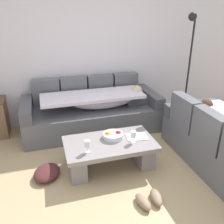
{
  "coord_description": "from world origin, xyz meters",
  "views": [
    {
      "loc": [
        -0.84,
        -2.24,
        2.03
      ],
      "look_at": [
        0.13,
        1.03,
        0.55
      ],
      "focal_mm": 38.99,
      "sensor_mm": 36.0,
      "label": 1
    }
  ],
  "objects_px": {
    "wine_glass_near_right": "(133,135)",
    "floor_lamp": "(188,63)",
    "couch_along_wall": "(94,111)",
    "wine_glass_near_left": "(87,144)",
    "pair_of_shoes": "(150,199)",
    "open_magazine": "(137,137)",
    "fruit_bowl": "(113,135)",
    "coffee_table": "(110,151)",
    "crumpled_garment": "(47,173)"
  },
  "relations": [
    {
      "from": "coffee_table",
      "to": "pair_of_shoes",
      "type": "relative_size",
      "value": 3.62
    },
    {
      "from": "wine_glass_near_right",
      "to": "floor_lamp",
      "type": "relative_size",
      "value": 0.09
    },
    {
      "from": "wine_glass_near_left",
      "to": "floor_lamp",
      "type": "xyz_separation_m",
      "value": [
        2.09,
        1.22,
        0.62
      ]
    },
    {
      "from": "open_magazine",
      "to": "fruit_bowl",
      "type": "bearing_deg",
      "value": 175.07
    },
    {
      "from": "coffee_table",
      "to": "floor_lamp",
      "type": "bearing_deg",
      "value": 30.9
    },
    {
      "from": "wine_glass_near_right",
      "to": "fruit_bowl",
      "type": "bearing_deg",
      "value": 138.47
    },
    {
      "from": "floor_lamp",
      "to": "crumpled_garment",
      "type": "xyz_separation_m",
      "value": [
        -2.61,
        -1.05,
        -1.06
      ]
    },
    {
      "from": "wine_glass_near_left",
      "to": "pair_of_shoes",
      "type": "relative_size",
      "value": 0.5
    },
    {
      "from": "couch_along_wall",
      "to": "crumpled_garment",
      "type": "bearing_deg",
      "value": -127.48
    },
    {
      "from": "fruit_bowl",
      "to": "open_magazine",
      "type": "height_order",
      "value": "fruit_bowl"
    },
    {
      "from": "fruit_bowl",
      "to": "crumpled_garment",
      "type": "relative_size",
      "value": 0.7
    },
    {
      "from": "fruit_bowl",
      "to": "wine_glass_near_left",
      "type": "height_order",
      "value": "wine_glass_near_left"
    },
    {
      "from": "open_magazine",
      "to": "pair_of_shoes",
      "type": "distance_m",
      "value": 0.9
    },
    {
      "from": "coffee_table",
      "to": "floor_lamp",
      "type": "distance_m",
      "value": 2.23
    },
    {
      "from": "coffee_table",
      "to": "fruit_bowl",
      "type": "relative_size",
      "value": 4.29
    },
    {
      "from": "couch_along_wall",
      "to": "open_magazine",
      "type": "distance_m",
      "value": 1.2
    },
    {
      "from": "open_magazine",
      "to": "couch_along_wall",
      "type": "bearing_deg",
      "value": 114.43
    },
    {
      "from": "couch_along_wall",
      "to": "wine_glass_near_right",
      "type": "distance_m",
      "value": 1.31
    },
    {
      "from": "couch_along_wall",
      "to": "pair_of_shoes",
      "type": "bearing_deg",
      "value": -84.33
    },
    {
      "from": "wine_glass_near_right",
      "to": "open_magazine",
      "type": "xyz_separation_m",
      "value": [
        0.1,
        0.12,
        -0.11
      ]
    },
    {
      "from": "open_magazine",
      "to": "pair_of_shoes",
      "type": "height_order",
      "value": "open_magazine"
    },
    {
      "from": "couch_along_wall",
      "to": "fruit_bowl",
      "type": "height_order",
      "value": "couch_along_wall"
    },
    {
      "from": "floor_lamp",
      "to": "pair_of_shoes",
      "type": "distance_m",
      "value": 2.63
    },
    {
      "from": "coffee_table",
      "to": "crumpled_garment",
      "type": "xyz_separation_m",
      "value": [
        -0.85,
        0.01,
        -0.18
      ]
    },
    {
      "from": "pair_of_shoes",
      "to": "floor_lamp",
      "type": "bearing_deg",
      "value": 50.54
    },
    {
      "from": "wine_glass_near_left",
      "to": "open_magazine",
      "type": "bearing_deg",
      "value": 14.24
    },
    {
      "from": "pair_of_shoes",
      "to": "crumpled_garment",
      "type": "xyz_separation_m",
      "value": [
        -1.08,
        0.8,
        0.01
      ]
    },
    {
      "from": "pair_of_shoes",
      "to": "coffee_table",
      "type": "bearing_deg",
      "value": 106.6
    },
    {
      "from": "wine_glass_near_right",
      "to": "pair_of_shoes",
      "type": "bearing_deg",
      "value": -94.48
    },
    {
      "from": "wine_glass_near_left",
      "to": "pair_of_shoes",
      "type": "height_order",
      "value": "wine_glass_near_left"
    },
    {
      "from": "crumpled_garment",
      "to": "floor_lamp",
      "type": "bearing_deg",
      "value": 21.9
    },
    {
      "from": "couch_along_wall",
      "to": "wine_glass_near_left",
      "type": "bearing_deg",
      "value": -105.64
    },
    {
      "from": "wine_glass_near_left",
      "to": "open_magazine",
      "type": "relative_size",
      "value": 0.59
    },
    {
      "from": "wine_glass_near_left",
      "to": "wine_glass_near_right",
      "type": "xyz_separation_m",
      "value": [
        0.62,
        0.06,
        0.0
      ]
    },
    {
      "from": "couch_along_wall",
      "to": "wine_glass_near_left",
      "type": "distance_m",
      "value": 1.39
    },
    {
      "from": "floor_lamp",
      "to": "couch_along_wall",
      "type": "bearing_deg",
      "value": 176.3
    },
    {
      "from": "wine_glass_near_right",
      "to": "floor_lamp",
      "type": "height_order",
      "value": "floor_lamp"
    },
    {
      "from": "fruit_bowl",
      "to": "floor_lamp",
      "type": "height_order",
      "value": "floor_lamp"
    },
    {
      "from": "fruit_bowl",
      "to": "wine_glass_near_right",
      "type": "relative_size",
      "value": 1.69
    },
    {
      "from": "wine_glass_near_left",
      "to": "crumpled_garment",
      "type": "xyz_separation_m",
      "value": [
        -0.52,
        0.17,
        -0.44
      ]
    },
    {
      "from": "floor_lamp",
      "to": "pair_of_shoes",
      "type": "relative_size",
      "value": 5.88
    },
    {
      "from": "coffee_table",
      "to": "wine_glass_near_right",
      "type": "xyz_separation_m",
      "value": [
        0.29,
        -0.11,
        0.26
      ]
    },
    {
      "from": "coffee_table",
      "to": "wine_glass_near_right",
      "type": "distance_m",
      "value": 0.4
    },
    {
      "from": "couch_along_wall",
      "to": "wine_glass_near_right",
      "type": "xyz_separation_m",
      "value": [
        0.25,
        -1.27,
        0.16
      ]
    },
    {
      "from": "coffee_table",
      "to": "fruit_bowl",
      "type": "bearing_deg",
      "value": 51.01
    },
    {
      "from": "wine_glass_near_right",
      "to": "wine_glass_near_left",
      "type": "bearing_deg",
      "value": -174.59
    },
    {
      "from": "coffee_table",
      "to": "crumpled_garment",
      "type": "bearing_deg",
      "value": 179.63
    },
    {
      "from": "pair_of_shoes",
      "to": "crumpled_garment",
      "type": "height_order",
      "value": "crumpled_garment"
    },
    {
      "from": "open_magazine",
      "to": "floor_lamp",
      "type": "bearing_deg",
      "value": 44.61
    },
    {
      "from": "open_magazine",
      "to": "floor_lamp",
      "type": "relative_size",
      "value": 0.14
    }
  ]
}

